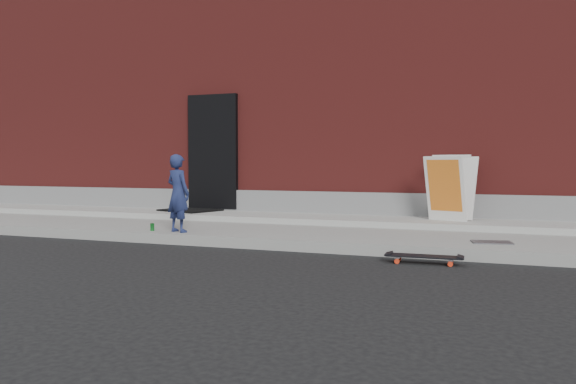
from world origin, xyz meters
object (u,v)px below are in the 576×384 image
at_px(pizza_sign, 450,188).
at_px(child, 178,193).
at_px(soda_can, 152,227).
at_px(skateboard, 424,257).

bearing_deg(pizza_sign, child, -149.84).
xyz_separation_m(child, soda_can, (-0.46, 0.00, -0.52)).
relative_size(child, soda_can, 10.16).
bearing_deg(skateboard, soda_can, 171.74).
bearing_deg(soda_can, pizza_sign, 27.33).
height_order(child, soda_can, child).
xyz_separation_m(skateboard, soda_can, (-4.11, 0.60, 0.13)).
relative_size(skateboard, pizza_sign, 0.82).
xyz_separation_m(skateboard, pizza_sign, (0.10, 2.77, 0.70)).
height_order(child, pizza_sign, pizza_sign).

